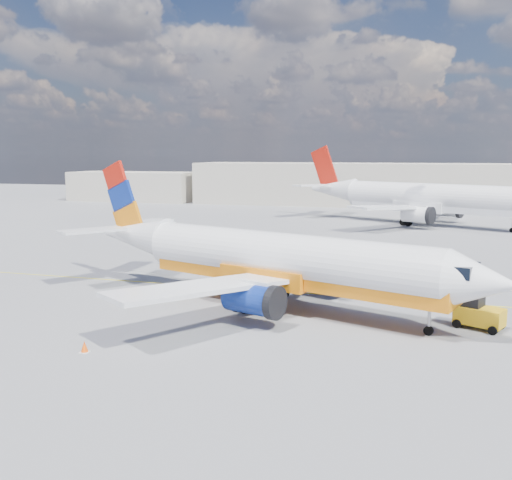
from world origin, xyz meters
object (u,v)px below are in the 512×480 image
(second_jet, at_px, (422,198))
(gse_tug, at_px, (478,313))
(main_jet, at_px, (272,259))
(traffic_cone, at_px, (84,347))

(second_jet, distance_m, gse_tug, 48.93)
(main_jet, xyz_separation_m, gse_tug, (12.48, -1.19, -2.27))
(main_jet, relative_size, gse_tug, 10.51)
(main_jet, height_order, traffic_cone, main_jet)
(gse_tug, height_order, traffic_cone, gse_tug)
(main_jet, xyz_separation_m, second_jet, (9.33, 47.56, 0.56))
(second_jet, distance_m, traffic_cone, 60.86)
(second_jet, bearing_deg, gse_tug, -61.59)
(second_jet, bearing_deg, main_jet, -76.39)
(gse_tug, bearing_deg, main_jet, -160.82)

